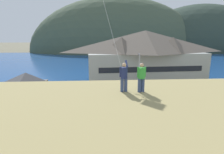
# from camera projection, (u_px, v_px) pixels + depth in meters

# --- Properties ---
(ground_plane) EXTENTS (600.00, 600.00, 0.00)m
(ground_plane) POSITION_uv_depth(u_px,v_px,m) (115.00, 125.00, 21.89)
(ground_plane) COLOR #66604C
(parking_lot_pad) EXTENTS (40.00, 20.00, 0.10)m
(parking_lot_pad) POSITION_uv_depth(u_px,v_px,m) (112.00, 109.00, 26.76)
(parking_lot_pad) COLOR gray
(parking_lot_pad) RESTS_ON ground
(bay_water) EXTENTS (360.00, 84.00, 0.03)m
(bay_water) POSITION_uv_depth(u_px,v_px,m) (104.00, 60.00, 80.35)
(bay_water) COLOR navy
(bay_water) RESTS_ON ground
(far_hill_west_ridge) EXTENTS (108.37, 59.77, 54.06)m
(far_hill_west_ridge) POSITION_uv_depth(u_px,v_px,m) (113.00, 51.00, 130.48)
(far_hill_west_ridge) COLOR #3D4C38
(far_hill_west_ridge) RESTS_ON ground
(far_hill_east_peak) EXTENTS (118.10, 61.42, 72.07)m
(far_hill_east_peak) POSITION_uv_depth(u_px,v_px,m) (117.00, 51.00, 130.45)
(far_hill_east_peak) COLOR #42513D
(far_hill_east_peak) RESTS_ON ground
(far_hill_center_saddle) EXTENTS (95.99, 63.63, 65.30)m
(far_hill_center_saddle) POSITION_uv_depth(u_px,v_px,m) (199.00, 50.00, 139.05)
(far_hill_center_saddle) COLOR #2D3D33
(far_hill_center_saddle) RESTS_ON ground
(far_hill_far_shoulder) EXTENTS (90.85, 47.86, 50.70)m
(far_hill_far_shoulder) POSITION_uv_depth(u_px,v_px,m) (205.00, 51.00, 133.11)
(far_hill_far_shoulder) COLOR #42513D
(far_hill_far_shoulder) RESTS_ON ground
(harbor_lodge) EXTENTS (27.52, 13.21, 11.55)m
(harbor_lodge) POSITION_uv_depth(u_px,v_px,m) (145.00, 55.00, 42.03)
(harbor_lodge) COLOR #999E99
(harbor_lodge) RESTS_ON ground
(storage_shed_near_lot) EXTENTS (5.70, 5.43, 4.86)m
(storage_shed_near_lot) POSITION_uv_depth(u_px,v_px,m) (27.00, 87.00, 28.82)
(storage_shed_near_lot) COLOR #756B5B
(storage_shed_near_lot) RESTS_ON ground
(storage_shed_waterside) EXTENTS (5.82, 4.63, 4.41)m
(storage_shed_waterside) POSITION_uv_depth(u_px,v_px,m) (116.00, 72.00, 42.53)
(storage_shed_waterside) COLOR #756B5B
(storage_shed_waterside) RESTS_ON ground
(wharf_dock) EXTENTS (3.20, 13.32, 0.70)m
(wharf_dock) POSITION_uv_depth(u_px,v_px,m) (111.00, 70.00, 55.59)
(wharf_dock) COLOR #70604C
(wharf_dock) RESTS_ON ground
(moored_boat_wharfside) EXTENTS (3.05, 7.87, 2.16)m
(moored_boat_wharfside) POSITION_uv_depth(u_px,v_px,m) (99.00, 71.00, 51.86)
(moored_boat_wharfside) COLOR silver
(moored_boat_wharfside) RESTS_ON ground
(parked_car_front_row_end) EXTENTS (4.36, 2.38, 1.82)m
(parked_car_front_row_end) POSITION_uv_depth(u_px,v_px,m) (137.00, 99.00, 28.08)
(parked_car_front_row_end) COLOR #236633
(parked_car_front_row_end) RESTS_ON parking_lot_pad
(parked_car_mid_row_far) EXTENTS (4.22, 2.09, 1.82)m
(parked_car_mid_row_far) POSITION_uv_depth(u_px,v_px,m) (158.00, 110.00, 23.69)
(parked_car_mid_row_far) COLOR slate
(parked_car_mid_row_far) RESTS_ON parking_lot_pad
(parked_car_back_row_left) EXTENTS (4.27, 2.19, 1.82)m
(parked_car_back_row_left) POSITION_uv_depth(u_px,v_px,m) (88.00, 114.00, 22.55)
(parked_car_back_row_left) COLOR red
(parked_car_back_row_left) RESTS_ON parking_lot_pad
(parked_car_mid_row_center) EXTENTS (4.29, 2.24, 1.82)m
(parked_car_mid_row_center) POSITION_uv_depth(u_px,v_px,m) (29.00, 120.00, 20.90)
(parked_car_mid_row_center) COLOR #B28923
(parked_car_mid_row_center) RESTS_ON parking_lot_pad
(parked_car_lone_by_shed) EXTENTS (4.33, 2.33, 1.82)m
(parked_car_lone_by_shed) POSITION_uv_depth(u_px,v_px,m) (87.00, 99.00, 27.79)
(parked_car_lone_by_shed) COLOR silver
(parked_car_lone_by_shed) RESTS_ON parking_lot_pad
(parked_car_front_row_silver) EXTENTS (4.25, 2.14, 1.82)m
(parked_car_front_row_silver) POSITION_uv_depth(u_px,v_px,m) (218.00, 110.00, 23.62)
(parked_car_front_row_silver) COLOR slate
(parked_car_front_row_silver) RESTS_ON parking_lot_pad
(parked_car_back_row_right) EXTENTS (4.26, 2.17, 1.82)m
(parked_car_back_row_right) POSITION_uv_depth(u_px,v_px,m) (188.00, 98.00, 28.30)
(parked_car_back_row_right) COLOR silver
(parked_car_back_row_right) RESTS_ON parking_lot_pad
(parking_light_pole) EXTENTS (0.24, 0.78, 7.33)m
(parking_light_pole) POSITION_uv_depth(u_px,v_px,m) (139.00, 72.00, 31.57)
(parking_light_pole) COLOR #ADADB2
(parking_light_pole) RESTS_ON parking_lot_pad
(person_kite_flyer) EXTENTS (0.51, 0.67, 1.86)m
(person_kite_flyer) POSITION_uv_depth(u_px,v_px,m) (124.00, 76.00, 11.00)
(person_kite_flyer) COLOR #384770
(person_kite_flyer) RESTS_ON grassy_hill_foreground
(person_companion) EXTENTS (0.54, 0.40, 1.74)m
(person_companion) POSITION_uv_depth(u_px,v_px,m) (141.00, 77.00, 10.93)
(person_companion) COLOR #384770
(person_companion) RESTS_ON grassy_hill_foreground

